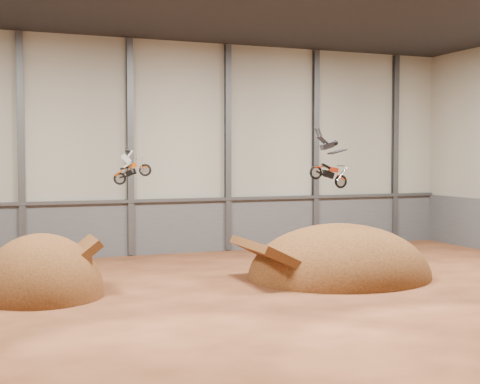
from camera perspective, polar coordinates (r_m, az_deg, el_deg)
name	(u,v)px	position (r m, az deg, el deg)	size (l,w,h in m)	color
floor	(270,296)	(30.97, 2.58, -8.90)	(40.00, 40.00, 0.00)	#512715
back_wall	(179,148)	(44.46, -5.19, 3.78)	(40.00, 0.10, 14.00)	#A29F8F
lower_band_back	(180,227)	(44.60, -5.12, -2.98)	(39.80, 0.18, 3.50)	#525359
steel_rail	(181,200)	(44.31, -5.08, -0.68)	(39.80, 0.35, 0.20)	#47494F
steel_column_1	(21,147)	(42.62, -18.18, 3.68)	(0.40, 0.36, 13.90)	#47494F
steel_column_2	(130,147)	(43.47, -9.35, 3.77)	(0.40, 0.36, 13.90)	#47494F
steel_column_3	(228,148)	(45.30, -1.05, 3.78)	(0.40, 0.36, 13.90)	#47494F
steel_column_4	(316,148)	(47.99, 6.47, 3.72)	(0.40, 0.36, 13.90)	#47494F
steel_column_5	(395,149)	(51.41, 13.09, 3.61)	(0.40, 0.36, 13.90)	#47494F
takeoff_ramp	(41,295)	(32.54, -16.60, -8.44)	(5.72, 6.60, 5.72)	#422310
landing_ramp	(340,277)	(36.13, 8.49, -7.21)	(9.91, 8.76, 5.72)	#422310
fmx_rider_a	(134,163)	(33.76, -9.01, 2.50)	(1.93, 0.74, 1.75)	#C14800
fmx_rider_b	(327,159)	(34.25, 7.41, 2.84)	(2.95, 0.84, 2.53)	red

